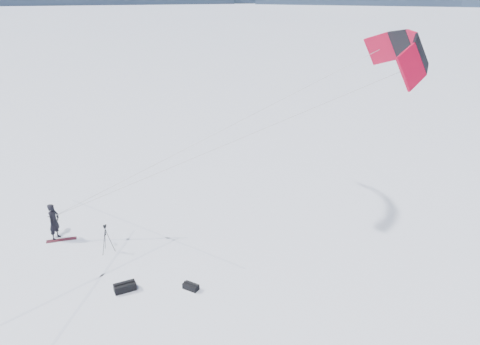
% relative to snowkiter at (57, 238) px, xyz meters
% --- Properties ---
extents(ground, '(1800.00, 1800.00, 0.00)m').
position_rel_snowkiter_xyz_m(ground, '(2.61, -1.49, 0.00)').
color(ground, white).
extents(horizon_hills, '(704.00, 705.94, 9.11)m').
position_rel_snowkiter_xyz_m(horizon_hills, '(2.61, -1.49, 3.80)').
color(horizon_hills, '#182233').
rests_on(horizon_hills, ground).
extents(snow_tracks, '(13.93, 9.84, 0.01)m').
position_rel_snowkiter_xyz_m(snow_tracks, '(0.63, -1.40, 0.00)').
color(snow_tracks, silver).
rests_on(snow_tracks, ground).
extents(snowkiter, '(0.51, 0.72, 1.87)m').
position_rel_snowkiter_xyz_m(snowkiter, '(0.00, 0.00, 0.00)').
color(snowkiter, black).
rests_on(snowkiter, ground).
extents(snowboard, '(1.39, 0.83, 0.04)m').
position_rel_snowkiter_xyz_m(snowboard, '(0.31, -0.12, 0.02)').
color(snowboard, '#5E1018').
rests_on(snowboard, ground).
extents(tripod, '(0.61, 0.62, 1.41)m').
position_rel_snowkiter_xyz_m(tripod, '(3.00, -0.75, 0.90)').
color(tripod, black).
rests_on(tripod, ground).
extents(gear_bag_a, '(0.95, 0.84, 0.39)m').
position_rel_snowkiter_xyz_m(gear_bag_a, '(4.96, -3.49, 0.17)').
color(gear_bag_a, black).
rests_on(gear_bag_a, ground).
extents(gear_bag_b, '(0.73, 0.53, 0.30)m').
position_rel_snowkiter_xyz_m(gear_bag_b, '(7.60, -2.97, 0.13)').
color(gear_bag_b, black).
rests_on(gear_bag_b, ground).
extents(power_kite, '(16.79, 6.06, 8.78)m').
position_rel_snowkiter_xyz_m(power_kite, '(15.55, 1.55, 9.09)').
color(power_kite, '#B90827').
rests_on(power_kite, ground).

